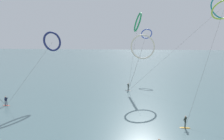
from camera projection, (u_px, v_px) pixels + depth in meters
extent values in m
cube|color=slate|center=(131.00, 59.00, 114.94)|extent=(400.00, 200.00, 0.08)
sphere|color=tan|center=(159.00, 140.00, 20.15)|extent=(0.22, 0.22, 0.22)
ellipsoid|color=orange|center=(185.00, 128.00, 26.43)|extent=(1.40, 0.40, 0.06)
cylinder|color=#1E2823|center=(185.00, 125.00, 26.24)|extent=(0.12, 0.12, 0.80)
cylinder|color=#1E2823|center=(185.00, 124.00, 26.49)|extent=(0.12, 0.12, 0.80)
cube|color=#1E2823|center=(185.00, 120.00, 26.26)|extent=(0.30, 0.37, 0.62)
sphere|color=tan|center=(186.00, 117.00, 26.19)|extent=(0.22, 0.22, 0.22)
cylinder|color=#1E2823|center=(185.00, 119.00, 26.17)|extent=(0.50, 0.25, 0.39)
cylinder|color=#1E2823|center=(185.00, 118.00, 26.56)|extent=(0.50, 0.25, 0.39)
ellipsoid|color=black|center=(128.00, 90.00, 45.48)|extent=(1.40, 0.40, 0.06)
cylinder|color=#1E2823|center=(128.00, 88.00, 45.55)|extent=(0.12, 0.12, 0.80)
cylinder|color=#1E2823|center=(128.00, 89.00, 45.28)|extent=(0.12, 0.12, 0.80)
cube|color=#1E2823|center=(128.00, 85.00, 45.31)|extent=(0.27, 0.36, 0.62)
sphere|color=tan|center=(128.00, 84.00, 45.24)|extent=(0.22, 0.22, 0.22)
cylinder|color=#1E2823|center=(128.00, 85.00, 45.63)|extent=(0.51, 0.21, 0.39)
cylinder|color=#1E2823|center=(128.00, 85.00, 45.20)|extent=(0.51, 0.21, 0.39)
ellipsoid|color=#EA7260|center=(6.00, 105.00, 35.29)|extent=(1.40, 0.40, 0.06)
cylinder|color=#191E38|center=(5.00, 103.00, 35.12)|extent=(0.12, 0.12, 0.80)
cylinder|color=#191E38|center=(7.00, 103.00, 35.33)|extent=(0.12, 0.12, 0.80)
cube|color=#191E38|center=(6.00, 99.00, 35.12)|extent=(0.34, 0.38, 0.62)
sphere|color=tan|center=(6.00, 97.00, 35.05)|extent=(0.22, 0.22, 0.22)
cylinder|color=#191E38|center=(5.00, 99.00, 35.06)|extent=(0.48, 0.34, 0.39)
cylinder|color=#191E38|center=(7.00, 98.00, 35.40)|extent=(0.48, 0.34, 0.39)
torus|color=#199351|center=(138.00, 22.00, 52.81)|extent=(2.88, 5.49, 5.13)
cylinder|color=#3F3F3F|center=(133.00, 54.00, 49.17)|extent=(1.87, 10.27, 15.86)
torus|color=silver|center=(143.00, 47.00, 40.71)|extent=(5.14, 1.94, 5.07)
cylinder|color=#3F3F3F|center=(135.00, 70.00, 43.12)|extent=(3.02, 2.94, 9.99)
torus|color=navy|center=(52.00, 41.00, 39.66)|extent=(3.14, 3.96, 3.99)
cylinder|color=#3F3F3F|center=(31.00, 72.00, 37.50)|extent=(6.04, 7.01, 11.04)
torus|color=#2647B7|center=(147.00, 34.00, 59.63)|extent=(3.74, 2.72, 3.04)
cylinder|color=#3F3F3F|center=(139.00, 59.00, 52.57)|extent=(4.55, 17.10, 13.06)
torus|color=teal|center=(221.00, 8.00, 45.16)|extent=(5.31, 6.31, 4.88)
cylinder|color=#3F3F3F|center=(174.00, 50.00, 45.34)|extent=(20.53, 5.23, 18.47)
torus|color=#8CC62D|center=(224.00, 9.00, 37.37)|extent=(5.01, 4.95, 4.03)
cylinder|color=#3F3F3F|center=(208.00, 59.00, 31.92)|extent=(9.47, 15.10, 17.08)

